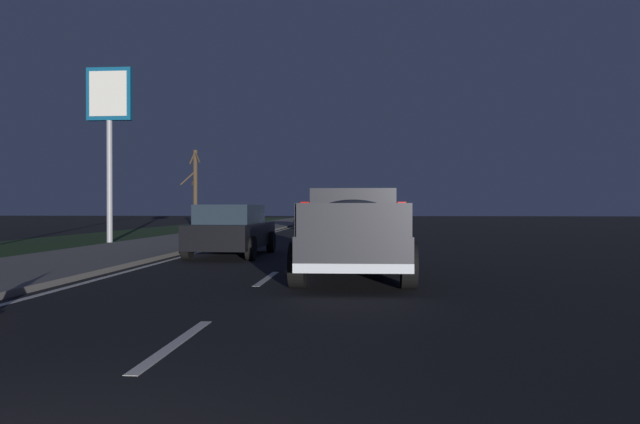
{
  "coord_description": "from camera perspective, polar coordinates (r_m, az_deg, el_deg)",
  "views": [
    {
      "loc": [
        -2.21,
        -2.03,
        1.45
      ],
      "look_at": [
        11.29,
        -0.96,
        1.35
      ],
      "focal_mm": 32.71,
      "sensor_mm": 36.0,
      "label": 1
    }
  ],
  "objects": [
    {
      "name": "gas_price_sign",
      "position": [
        26.17,
        -19.92,
        9.3
      ],
      "size": [
        0.27,
        1.9,
        7.29
      ],
      "color": "#99999E",
      "rests_on": "ground"
    },
    {
      "name": "bare_tree_far",
      "position": [
        38.17,
        -12.13,
        2.3
      ],
      "size": [
        1.39,
        1.36,
        5.14
      ],
      "color": "#423323",
      "rests_on": "ground"
    },
    {
      "name": "sedan_blue",
      "position": [
        40.37,
        4.04,
        -0.52
      ],
      "size": [
        4.44,
        2.09,
        1.54
      ],
      "color": "navy",
      "rests_on": "ground"
    },
    {
      "name": "sedan_black",
      "position": [
        17.7,
        -8.62,
        -1.74
      ],
      "size": [
        4.44,
        2.08,
        1.54
      ],
      "color": "black",
      "rests_on": "ground"
    },
    {
      "name": "lane_markings",
      "position": [
        31.41,
        -3.84,
        -2.22
      ],
      "size": [
        108.0,
        3.54,
        0.01
      ],
      "color": "silver",
      "rests_on": "ground"
    },
    {
      "name": "ground",
      "position": [
        29.32,
        0.58,
        -2.41
      ],
      "size": [
        144.0,
        144.0,
        0.0
      ],
      "primitive_type": "plane",
      "color": "black"
    },
    {
      "name": "grass_verge",
      "position": [
        31.9,
        -18.99,
        -2.2
      ],
      "size": [
        108.0,
        6.0,
        0.01
      ],
      "primitive_type": "cube",
      "color": "#1E3819",
      "rests_on": "ground"
    },
    {
      "name": "sedan_green",
      "position": [
        41.56,
        -0.97,
        -0.49
      ],
      "size": [
        4.44,
        2.1,
        1.54
      ],
      "color": "#14592D",
      "rests_on": "ground"
    },
    {
      "name": "sidewalk_shoulder",
      "position": [
        30.25,
        -10.27,
        -2.22
      ],
      "size": [
        108.0,
        4.0,
        0.12
      ],
      "primitive_type": "cube",
      "color": "slate",
      "rests_on": "ground"
    },
    {
      "name": "pickup_truck",
      "position": [
        12.35,
        3.24,
        -1.77
      ],
      "size": [
        5.47,
        2.36,
        1.87
      ],
      "color": "#232328",
      "rests_on": "ground"
    }
  ]
}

